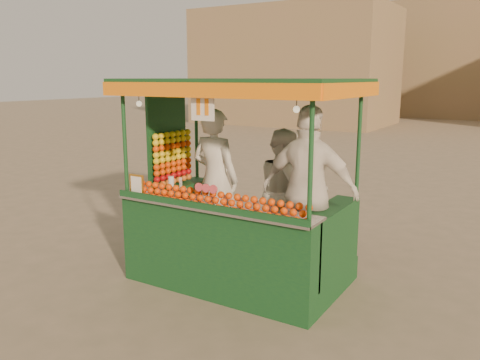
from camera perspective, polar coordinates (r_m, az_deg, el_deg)
The scene contains 7 objects.
ground at distance 5.86m, azimuth 2.64°, elevation -12.87°, with size 90.00×90.00×0.00m, color #746853.
building_left at distance 27.24m, azimuth 6.44°, elevation 12.96°, with size 10.00×6.00×6.00m, color olive.
building_center at distance 34.99m, azimuth 24.49°, elevation 12.56°, with size 14.00×7.00×7.00m, color olive.
juice_cart at distance 5.88m, azimuth -1.01°, elevation -4.52°, with size 2.69×1.74×2.44m.
vendor_left at distance 6.23m, azimuth -2.92°, elevation 0.10°, with size 0.66×0.44×1.79m.
vendor_middle at distance 6.06m, azimuth 5.19°, elevation -1.37°, with size 0.94×0.97×1.57m.
vendor_right at distance 5.43m, azimuth 8.09°, elevation -1.27°, with size 1.13×0.51×1.89m.
Camera 1 is at (2.54, -4.67, 2.45)m, focal length 36.53 mm.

